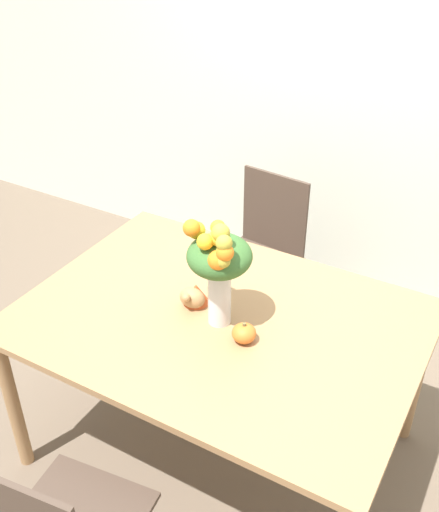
{
  "coord_description": "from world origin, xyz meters",
  "views": [
    {
      "loc": [
        0.93,
        -1.63,
        2.28
      ],
      "look_at": [
        0.01,
        -0.02,
        1.08
      ],
      "focal_mm": 42.0,
      "sensor_mm": 36.0,
      "label": 1
    }
  ],
  "objects_px": {
    "dining_chair_near_window": "(260,255)",
    "flower_vase": "(218,262)",
    "turkey_figurine": "(194,295)",
    "pumpkin": "(244,333)"
  },
  "relations": [
    {
      "from": "flower_vase",
      "to": "dining_chair_near_window",
      "type": "bearing_deg",
      "value": 105.97
    },
    {
      "from": "flower_vase",
      "to": "turkey_figurine",
      "type": "xyz_separation_m",
      "value": [
        -0.14,
        0.05,
        -0.24
      ]
    },
    {
      "from": "flower_vase",
      "to": "turkey_figurine",
      "type": "relative_size",
      "value": 3.15
    },
    {
      "from": "pumpkin",
      "to": "turkey_figurine",
      "type": "height_order",
      "value": "turkey_figurine"
    },
    {
      "from": "pumpkin",
      "to": "dining_chair_near_window",
      "type": "distance_m",
      "value": 1.11
    },
    {
      "from": "turkey_figurine",
      "to": "pumpkin",
      "type": "bearing_deg",
      "value": -19.83
    },
    {
      "from": "pumpkin",
      "to": "dining_chair_near_window",
      "type": "xyz_separation_m",
      "value": [
        -0.41,
        0.98,
        -0.33
      ]
    },
    {
      "from": "flower_vase",
      "to": "dining_chair_near_window",
      "type": "relative_size",
      "value": 0.5
    },
    {
      "from": "flower_vase",
      "to": "turkey_figurine",
      "type": "distance_m",
      "value": 0.28
    },
    {
      "from": "dining_chair_near_window",
      "to": "flower_vase",
      "type": "bearing_deg",
      "value": -67.81
    }
  ]
}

